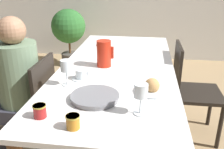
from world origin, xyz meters
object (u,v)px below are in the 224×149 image
at_px(serving_tray, 95,97).
at_px(bread_plate, 152,88).
at_px(wine_glass_water, 66,67).
at_px(jam_jar_amber, 40,111).
at_px(wine_glass_juice, 141,92).
at_px(potted_plant, 69,29).
at_px(chair_opposite, 190,89).
at_px(chair_person_side, 31,110).
at_px(teacup_near_person, 81,75).
at_px(jam_jar_red, 73,121).
at_px(red_pitcher, 104,53).
at_px(person_seated, 15,83).

bearing_deg(serving_tray, bread_plate, 24.06).
relative_size(wine_glass_water, jam_jar_amber, 2.51).
relative_size(wine_glass_juice, potted_plant, 0.18).
bearing_deg(chair_opposite, jam_jar_amber, -40.88).
xyz_separation_m(serving_tray, potted_plant, (-0.96, 2.59, -0.17)).
xyz_separation_m(jam_jar_amber, potted_plant, (-0.73, 2.82, -0.20)).
xyz_separation_m(chair_person_side, serving_tray, (0.56, -0.30, 0.30)).
bearing_deg(teacup_near_person, chair_opposite, 33.57).
bearing_deg(jam_jar_red, teacup_near_person, 100.63).
bearing_deg(potted_plant, red_pitcher, -65.58).
relative_size(wine_glass_juice, jam_jar_amber, 2.49).
bearing_deg(serving_tray, wine_glass_water, 141.50).
bearing_deg(teacup_near_person, wine_glass_water, -120.86).
distance_m(chair_person_side, potted_plant, 2.33).
bearing_deg(serving_tray, person_seated, 156.45).
bearing_deg(wine_glass_juice, red_pitcher, 113.97).
relative_size(teacup_near_person, potted_plant, 0.14).
bearing_deg(chair_person_side, wine_glass_water, -109.91).
bearing_deg(jam_jar_amber, chair_person_side, 122.00).
bearing_deg(serving_tray, chair_person_side, 152.07).
xyz_separation_m(serving_tray, jam_jar_amber, (-0.24, -0.23, 0.02)).
distance_m(chair_person_side, teacup_near_person, 0.52).
bearing_deg(chair_person_side, jam_jar_red, -138.89).
relative_size(teacup_near_person, serving_tray, 0.47).
relative_size(chair_opposite, teacup_near_person, 6.63).
xyz_separation_m(jam_jar_amber, jam_jar_red, (0.19, -0.07, 0.00)).
relative_size(chair_opposite, person_seated, 0.74).
relative_size(wine_glass_juice, jam_jar_red, 2.49).
distance_m(person_seated, wine_glass_juice, 1.02).
bearing_deg(wine_glass_water, red_pitcher, 65.21).
height_order(bread_plate, jam_jar_red, bread_plate).
height_order(person_seated, bread_plate, person_seated).
xyz_separation_m(red_pitcher, jam_jar_amber, (-0.20, -0.79, -0.07)).
relative_size(red_pitcher, jam_jar_amber, 3.01).
bearing_deg(jam_jar_red, serving_tray, 81.74).
distance_m(red_pitcher, wine_glass_juice, 0.75).
bearing_deg(jam_jar_red, bread_plate, 50.18).
relative_size(chair_person_side, teacup_near_person, 6.63).
bearing_deg(chair_person_side, teacup_near_person, -91.98).
bearing_deg(red_pitcher, chair_person_side, -153.48).
height_order(chair_opposite, bread_plate, chair_opposite).
xyz_separation_m(chair_person_side, teacup_near_person, (0.41, -0.01, 0.32)).
distance_m(red_pitcher, wine_glass_water, 0.43).
distance_m(chair_person_side, wine_glass_water, 0.55).
distance_m(chair_opposite, bread_plate, 0.85).
relative_size(jam_jar_amber, jam_jar_red, 1.00).
distance_m(chair_opposite, jam_jar_amber, 1.45).
bearing_deg(chair_opposite, wine_glass_water, -53.60).
relative_size(chair_opposite, bread_plate, 4.05).
bearing_deg(jam_jar_amber, person_seated, 129.04).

